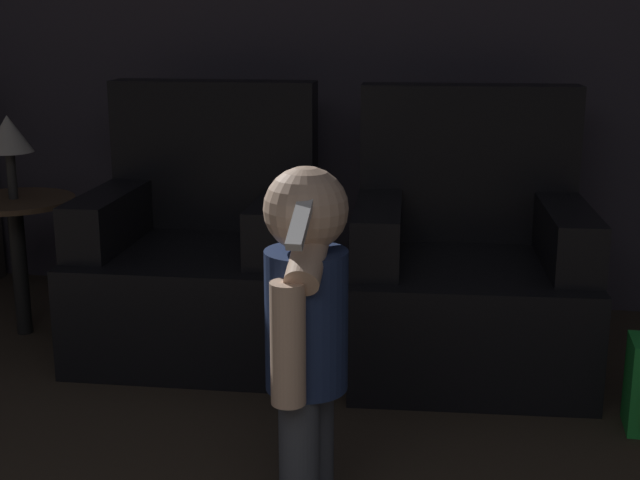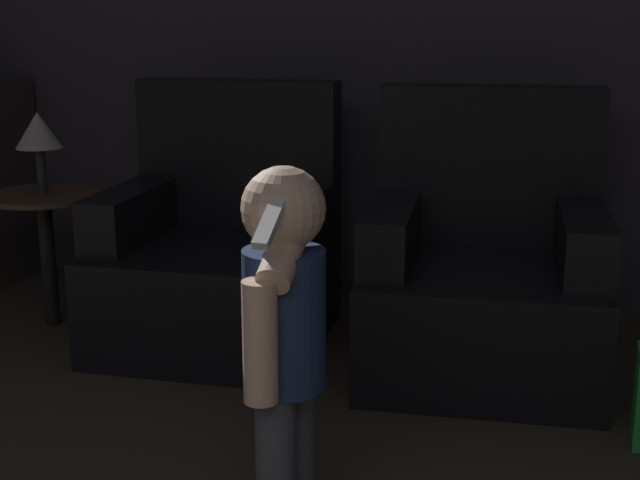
{
  "view_description": "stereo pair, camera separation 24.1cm",
  "coord_description": "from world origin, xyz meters",
  "views": [
    {
      "loc": [
        0.23,
        0.67,
        1.24
      ],
      "look_at": [
        -0.27,
        3.18,
        0.59
      ],
      "focal_mm": 50.0,
      "sensor_mm": 36.0,
      "label": 1
    },
    {
      "loc": [
        0.46,
        0.73,
        1.24
      ],
      "look_at": [
        -0.27,
        3.18,
        0.59
      ],
      "focal_mm": 50.0,
      "sensor_mm": 36.0,
      "label": 2
    }
  ],
  "objects": [
    {
      "name": "armchair_left",
      "position": [
        -0.85,
        3.79,
        0.33
      ],
      "size": [
        0.85,
        0.85,
        0.98
      ],
      "rotation": [
        0.0,
        0.0,
        0.06
      ],
      "color": "black",
      "rests_on": "ground_plane"
    },
    {
      "name": "armchair_right",
      "position": [
        0.15,
        3.79,
        0.33
      ],
      "size": [
        0.88,
        0.88,
        0.98
      ],
      "rotation": [
        0.0,
        0.0,
        0.09
      ],
      "color": "black",
      "rests_on": "ground_plane"
    },
    {
      "name": "person_toddler",
      "position": [
        -0.19,
        2.62,
        0.53
      ],
      "size": [
        0.2,
        0.35,
        0.9
      ],
      "rotation": [
        0.0,
        0.0,
        -1.7
      ],
      "color": "#474C56",
      "rests_on": "ground_plane"
    },
    {
      "name": "side_table",
      "position": [
        -1.58,
        3.73,
        0.45
      ],
      "size": [
        0.46,
        0.46,
        0.55
      ],
      "color": "black",
      "rests_on": "ground_plane"
    },
    {
      "name": "lamp",
      "position": [
        -1.58,
        3.73,
        0.79
      ],
      "size": [
        0.18,
        0.18,
        0.32
      ],
      "color": "#262626",
      "rests_on": "side_table"
    }
  ]
}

